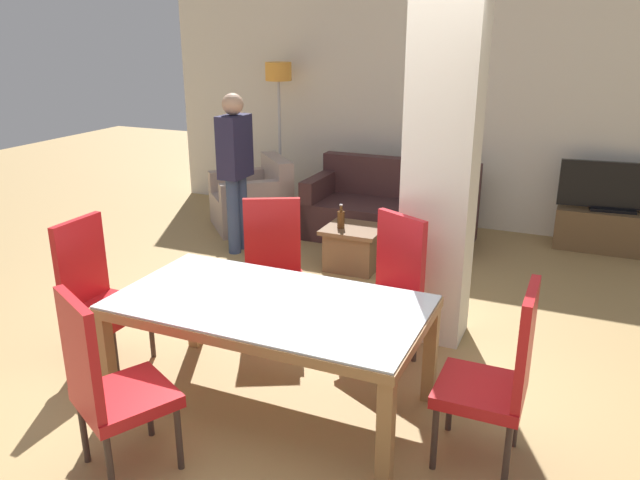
{
  "coord_description": "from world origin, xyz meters",
  "views": [
    {
      "loc": [
        1.67,
        -3.03,
        2.3
      ],
      "look_at": [
        0.0,
        0.76,
        0.88
      ],
      "focal_mm": 35.0,
      "sensor_mm": 36.0,
      "label": 1
    }
  ],
  "objects_px": {
    "tv_stand": "(609,231)",
    "standing_person": "(235,163)",
    "floor_lamp": "(279,87)",
    "dining_chair_head_right": "(499,373)",
    "sofa": "(390,213)",
    "dining_chair_far_right": "(388,285)",
    "bottle": "(341,219)",
    "tv_screen": "(616,188)",
    "dining_table": "(270,320)",
    "dining_chair_far_left": "(273,265)",
    "coffee_table": "(354,247)",
    "armchair": "(254,203)",
    "dining_chair_near_left": "(107,382)",
    "dining_chair_head_left": "(97,290)"
  },
  "relations": [
    {
      "from": "dining_chair_near_left",
      "to": "armchair",
      "type": "xyz_separation_m",
      "value": [
        -1.49,
        4.16,
        -0.27
      ]
    },
    {
      "from": "dining_chair_far_right",
      "to": "bottle",
      "type": "distance_m",
      "value": 1.76
    },
    {
      "from": "dining_chair_far_left",
      "to": "bottle",
      "type": "bearing_deg",
      "value": -116.3
    },
    {
      "from": "tv_stand",
      "to": "floor_lamp",
      "type": "distance_m",
      "value": 4.16
    },
    {
      "from": "dining_table",
      "to": "tv_screen",
      "type": "distance_m",
      "value": 4.49
    },
    {
      "from": "dining_chair_far_left",
      "to": "coffee_table",
      "type": "relative_size",
      "value": 1.87
    },
    {
      "from": "tv_screen",
      "to": "tv_stand",
      "type": "bearing_deg",
      "value": 180.0
    },
    {
      "from": "dining_chair_head_left",
      "to": "bottle",
      "type": "xyz_separation_m",
      "value": [
        0.88,
        2.37,
        -0.04
      ]
    },
    {
      "from": "floor_lamp",
      "to": "standing_person",
      "type": "distance_m",
      "value": 1.69
    },
    {
      "from": "dining_chair_head_left",
      "to": "dining_chair_head_right",
      "type": "xyz_separation_m",
      "value": [
        2.74,
        0.0,
        0.0
      ]
    },
    {
      "from": "sofa",
      "to": "tv_stand",
      "type": "distance_m",
      "value": 2.35
    },
    {
      "from": "bottle",
      "to": "tv_screen",
      "type": "bearing_deg",
      "value": 34.38
    },
    {
      "from": "bottle",
      "to": "tv_screen",
      "type": "distance_m",
      "value": 2.96
    },
    {
      "from": "tv_stand",
      "to": "standing_person",
      "type": "bearing_deg",
      "value": -156.33
    },
    {
      "from": "dining_chair_far_left",
      "to": "tv_stand",
      "type": "height_order",
      "value": "dining_chair_far_left"
    },
    {
      "from": "coffee_table",
      "to": "floor_lamp",
      "type": "bearing_deg",
      "value": 135.91
    },
    {
      "from": "dining_chair_far_left",
      "to": "dining_chair_head_right",
      "type": "bearing_deg",
      "value": 126.5
    },
    {
      "from": "sofa",
      "to": "tv_screen",
      "type": "xyz_separation_m",
      "value": [
        2.28,
        0.55,
        0.4
      ]
    },
    {
      "from": "dining_chair_far_left",
      "to": "tv_stand",
      "type": "bearing_deg",
      "value": -154.75
    },
    {
      "from": "dining_chair_head_left",
      "to": "dining_chair_far_right",
      "type": "bearing_deg",
      "value": 116.06
    },
    {
      "from": "dining_chair_near_left",
      "to": "bottle",
      "type": "height_order",
      "value": "dining_chair_near_left"
    },
    {
      "from": "dining_chair_head_left",
      "to": "tv_stand",
      "type": "bearing_deg",
      "value": 140.6
    },
    {
      "from": "dining_table",
      "to": "tv_screen",
      "type": "height_order",
      "value": "tv_screen"
    },
    {
      "from": "dining_chair_far_right",
      "to": "coffee_table",
      "type": "bearing_deg",
      "value": -33.81
    },
    {
      "from": "tv_screen",
      "to": "bottle",
      "type": "bearing_deg",
      "value": 28.55
    },
    {
      "from": "dining_chair_near_left",
      "to": "dining_chair_far_right",
      "type": "xyz_separation_m",
      "value": [
        0.94,
        1.8,
        0.0
      ]
    },
    {
      "from": "dining_chair_far_right",
      "to": "armchair",
      "type": "relative_size",
      "value": 0.9
    },
    {
      "from": "coffee_table",
      "to": "standing_person",
      "type": "bearing_deg",
      "value": 179.76
    },
    {
      "from": "dining_chair_head_left",
      "to": "armchair",
      "type": "relative_size",
      "value": 0.9
    },
    {
      "from": "dining_chair_near_left",
      "to": "sofa",
      "type": "height_order",
      "value": "dining_chair_near_left"
    },
    {
      "from": "dining_chair_far_right",
      "to": "dining_chair_head_right",
      "type": "xyz_separation_m",
      "value": [
        0.9,
        -0.9,
        0.0
      ]
    },
    {
      "from": "bottle",
      "to": "floor_lamp",
      "type": "height_order",
      "value": "floor_lamp"
    },
    {
      "from": "dining_chair_head_left",
      "to": "floor_lamp",
      "type": "distance_m",
      "value": 4.17
    },
    {
      "from": "dining_chair_head_left",
      "to": "floor_lamp",
      "type": "bearing_deg",
      "value": -171.3
    },
    {
      "from": "dining_chair_head_right",
      "to": "armchair",
      "type": "height_order",
      "value": "dining_chair_head_right"
    },
    {
      "from": "floor_lamp",
      "to": "dining_chair_far_right",
      "type": "bearing_deg",
      "value": -51.7
    },
    {
      "from": "dining_chair_near_left",
      "to": "floor_lamp",
      "type": "relative_size",
      "value": 0.56
    },
    {
      "from": "dining_table",
      "to": "dining_chair_head_right",
      "type": "relative_size",
      "value": 1.79
    },
    {
      "from": "armchair",
      "to": "floor_lamp",
      "type": "distance_m",
      "value": 1.49
    },
    {
      "from": "dining_chair_head_right",
      "to": "armchair",
      "type": "bearing_deg",
      "value": 45.66
    },
    {
      "from": "dining_chair_far_right",
      "to": "dining_table",
      "type": "bearing_deg",
      "value": 90.0
    },
    {
      "from": "sofa",
      "to": "tv_screen",
      "type": "distance_m",
      "value": 2.38
    },
    {
      "from": "dining_chair_head_left",
      "to": "dining_chair_far_left",
      "type": "xyz_separation_m",
      "value": [
        0.9,
        0.92,
        0.0
      ]
    },
    {
      "from": "dining_chair_far_right",
      "to": "dining_chair_far_left",
      "type": "relative_size",
      "value": 1.0
    },
    {
      "from": "dining_table",
      "to": "bottle",
      "type": "height_order",
      "value": "dining_table"
    },
    {
      "from": "sofa",
      "to": "coffee_table",
      "type": "distance_m",
      "value": 1.06
    },
    {
      "from": "dining_chair_far_right",
      "to": "dining_chair_far_left",
      "type": "xyz_separation_m",
      "value": [
        -0.94,
        0.02,
        0.0
      ]
    },
    {
      "from": "dining_chair_head_right",
      "to": "sofa",
      "type": "distance_m",
      "value": 3.89
    },
    {
      "from": "dining_chair_far_right",
      "to": "dining_chair_head_left",
      "type": "bearing_deg",
      "value": 53.66
    },
    {
      "from": "dining_chair_head_right",
      "to": "tv_screen",
      "type": "distance_m",
      "value": 4.09
    }
  ]
}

